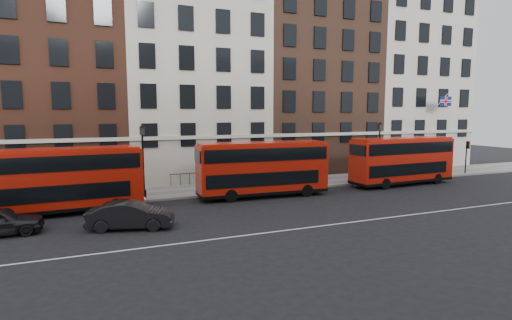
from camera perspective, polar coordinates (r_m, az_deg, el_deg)
name	(u,v)px	position (r m, az deg, el deg)	size (l,w,h in m)	color
ground	(266,222)	(23.50, 1.47, -8.79)	(120.00, 120.00, 0.00)	black
pavement	(215,189)	(33.11, -5.88, -4.09)	(80.00, 5.00, 0.15)	slate
kerb	(224,194)	(30.76, -4.56, -4.91)	(80.00, 0.30, 0.16)	gray
road_centre_line	(281,231)	(21.75, 3.62, -10.07)	(70.00, 0.12, 0.01)	white
building_terrace	(189,71)	(39.78, -9.58, 12.37)	(64.00, 11.95, 22.00)	beige
bus_b	(59,179)	(27.52, -26.33, -2.48)	(9.93, 2.83, 4.13)	#B61709
bus_c	(262,168)	(29.81, 0.93, -1.10)	(9.93, 2.87, 4.13)	#B61709
bus_d	(402,160)	(37.04, 20.12, 0.05)	(9.97, 2.84, 4.14)	#B61709
car_front	(131,215)	(22.97, -17.46, -7.52)	(1.60, 4.59, 1.51)	black
lamp_post_left	(143,158)	(29.62, -15.85, 0.27)	(0.44, 0.44, 5.33)	black
lamp_post_right	(379,148)	(38.44, 17.20, 1.67)	(0.44, 0.44, 5.33)	black
traffic_light	(467,151)	(45.78, 27.95, 1.16)	(0.25, 0.45, 3.27)	black
iron_railings	(208,178)	(35.09, -6.91, -2.53)	(6.60, 0.06, 1.00)	black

